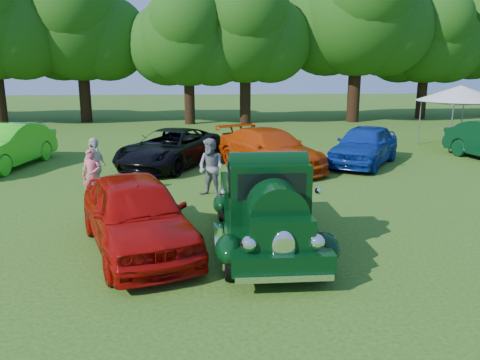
{
  "coord_description": "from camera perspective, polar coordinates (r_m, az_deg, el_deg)",
  "views": [
    {
      "loc": [
        -0.98,
        -10.05,
        3.86
      ],
      "look_at": [
        -0.1,
        1.36,
        1.1
      ],
      "focal_mm": 35.0,
      "sensor_mm": 36.0,
      "label": 1
    }
  ],
  "objects": [
    {
      "name": "ground",
      "position": [
        10.81,
        1.11,
        -7.36
      ],
      "size": [
        120.0,
        120.0,
        0.0
      ],
      "primitive_type": "plane",
      "color": "#274D12",
      "rests_on": "ground"
    },
    {
      "name": "tree_line",
      "position": [
        34.3,
        -3.14,
        18.51
      ],
      "size": [
        63.23,
        9.68,
        11.67
      ],
      "color": "black",
      "rests_on": "ground"
    },
    {
      "name": "spectator_white",
      "position": [
        14.85,
        -17.31,
        1.47
      ],
      "size": [
        0.81,
        1.15,
        1.81
      ],
      "primitive_type": "imported",
      "rotation": [
        0.0,
        0.0,
        1.18
      ],
      "color": "beige",
      "rests_on": "ground"
    },
    {
      "name": "back_car_orange",
      "position": [
        18.18,
        3.69,
        3.76
      ],
      "size": [
        4.45,
        5.71,
        1.54
      ],
      "primitive_type": "imported",
      "rotation": [
        0.0,
        0.0,
        0.5
      ],
      "color": "#B93506",
      "rests_on": "ground"
    },
    {
      "name": "back_car_black",
      "position": [
        18.77,
        -8.5,
        3.86
      ],
      "size": [
        4.6,
        5.9,
        1.49
      ],
      "primitive_type": "imported",
      "rotation": [
        0.0,
        0.0,
        -0.46
      ],
      "color": "black",
      "rests_on": "ground"
    },
    {
      "name": "back_car_blue",
      "position": [
        19.61,
        14.92,
        4.14
      ],
      "size": [
        4.27,
        4.96,
        1.61
      ],
      "primitive_type": "imported",
      "rotation": [
        0.0,
        0.0,
        -0.61
      ],
      "color": "navy",
      "rests_on": "ground"
    },
    {
      "name": "hero_pickup",
      "position": [
        10.29,
        3.18,
        -3.46
      ],
      "size": [
        2.34,
        5.02,
        1.96
      ],
      "color": "black",
      "rests_on": "ground"
    },
    {
      "name": "spectator_grey",
      "position": [
        14.19,
        -3.57,
        1.48
      ],
      "size": [
        1.1,
        1.08,
        1.79
      ],
      "primitive_type": "imported",
      "rotation": [
        0.0,
        0.0,
        -0.68
      ],
      "color": "gray",
      "rests_on": "ground"
    },
    {
      "name": "spectator_pink",
      "position": [
        14.49,
        -17.62,
        0.58
      ],
      "size": [
        0.57,
        0.38,
        1.53
      ],
      "primitive_type": "imported",
      "rotation": [
        0.0,
        0.0,
        -0.03
      ],
      "color": "#DE5B69",
      "rests_on": "ground"
    },
    {
      "name": "red_convertible",
      "position": [
        10.31,
        -12.52,
        -3.99
      ],
      "size": [
        3.4,
        5.1,
        1.61
      ],
      "primitive_type": "imported",
      "rotation": [
        0.0,
        0.0,
        0.35
      ],
      "color": "#9C0906",
      "rests_on": "ground"
    },
    {
      "name": "back_car_lime",
      "position": [
        20.56,
        -26.78,
        3.69
      ],
      "size": [
        2.62,
        5.4,
        1.71
      ],
      "primitive_type": "imported",
      "rotation": [
        0.0,
        0.0,
        -0.16
      ],
      "color": "#31CA1A",
      "rests_on": "ground"
    },
    {
      "name": "canopy_tent",
      "position": [
        25.27,
        25.27,
        9.51
      ],
      "size": [
        4.59,
        4.59,
        3.03
      ],
      "rotation": [
        0.0,
        0.0,
        0.15
      ],
      "color": "silver",
      "rests_on": "ground"
    }
  ]
}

